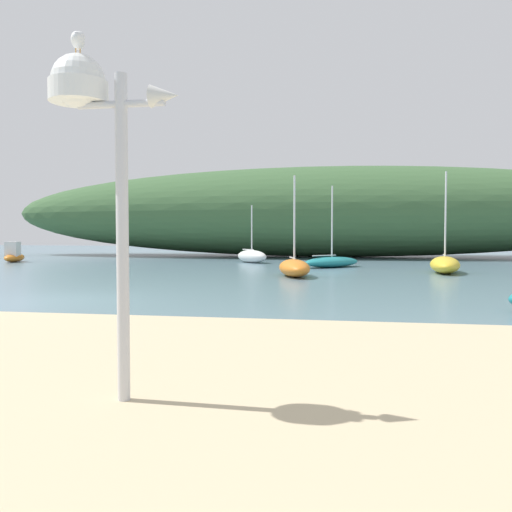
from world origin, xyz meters
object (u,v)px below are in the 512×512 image
object	(u,v)px
seagull_on_radar	(78,40)
sailboat_west_reach	(294,267)
mast_structure	(91,112)
sailboat_by_sandbar	(332,262)
sailboat_mid_channel	(252,256)
motorboat_near_shore	(14,255)
sailboat_far_right	(445,264)

from	to	relation	value
seagull_on_radar	sailboat_west_reach	bearing A→B (deg)	88.96
mast_structure	sailboat_by_sandbar	size ratio (longest dim) A/B	0.78
sailboat_by_sandbar	sailboat_mid_channel	bearing A→B (deg)	143.60
sailboat_west_reach	motorboat_near_shore	bearing A→B (deg)	156.01
seagull_on_radar	sailboat_mid_channel	world-z (taller)	seagull_on_radar
sailboat_far_right	motorboat_near_shore	distance (m)	25.60
sailboat_far_right	sailboat_mid_channel	world-z (taller)	sailboat_far_right
sailboat_mid_channel	sailboat_by_sandbar	bearing A→B (deg)	-36.40
sailboat_by_sandbar	motorboat_near_shore	size ratio (longest dim) A/B	1.58
mast_structure	motorboat_near_shore	xyz separation A→B (m)	(-18.32, 25.92, -2.55)
motorboat_near_shore	sailboat_west_reach	bearing A→B (deg)	-23.99
seagull_on_radar	sailboat_by_sandbar	world-z (taller)	sailboat_by_sandbar
seagull_on_radar	sailboat_by_sandbar	bearing A→B (deg)	85.98
seagull_on_radar	sailboat_far_right	world-z (taller)	sailboat_far_right
mast_structure	sailboat_far_right	world-z (taller)	sailboat_far_right
mast_structure	sailboat_west_reach	distance (m)	17.88
sailboat_far_right	sailboat_mid_channel	bearing A→B (deg)	146.29
seagull_on_radar	sailboat_by_sandbar	distance (m)	24.29
motorboat_near_shore	mast_structure	bearing A→B (deg)	-54.75
sailboat_west_reach	mast_structure	bearing A→B (deg)	-90.62
sailboat_far_right	sailboat_by_sandbar	distance (m)	6.09
sailboat_west_reach	sailboat_far_right	bearing A→B (deg)	25.85
sailboat_by_sandbar	sailboat_west_reach	world-z (taller)	sailboat_by_sandbar
motorboat_near_shore	seagull_on_radar	bearing A→B (deg)	-54.93
mast_structure	sailboat_west_reach	xyz separation A→B (m)	(0.19, 17.68, -2.62)
motorboat_near_shore	sailboat_mid_channel	distance (m)	14.99
sailboat_far_right	mast_structure	bearing A→B (deg)	-107.99
sailboat_far_right	sailboat_by_sandbar	bearing A→B (deg)	149.02
mast_structure	sailboat_far_right	xyz separation A→B (m)	(6.78, 20.88, -2.60)
sailboat_by_sandbar	motorboat_near_shore	bearing A→B (deg)	174.52
sailboat_west_reach	seagull_on_radar	bearing A→B (deg)	-91.04
sailboat_by_sandbar	sailboat_west_reach	distance (m)	6.47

